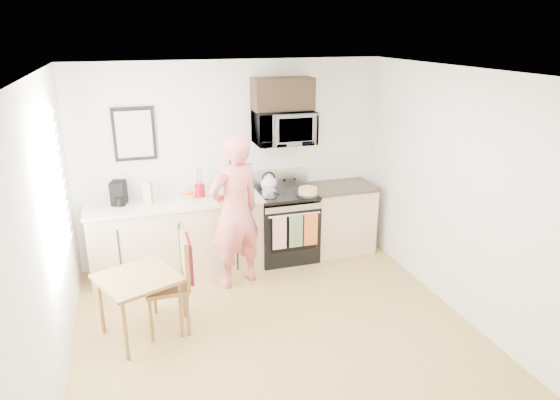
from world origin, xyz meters
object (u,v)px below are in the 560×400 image
object	(u,v)px
range	(286,227)
microwave	(284,128)
dining_table	(138,284)
person	(235,211)
chair	(180,270)
cake	(308,192)

from	to	relation	value
range	microwave	bearing A→B (deg)	90.06
microwave	dining_table	size ratio (longest dim) A/B	0.95
person	dining_table	xyz separation A→B (m)	(-1.16, -0.79, -0.35)
chair	cake	world-z (taller)	cake
range	dining_table	bearing A→B (deg)	-145.96
microwave	chair	size ratio (longest dim) A/B	0.75
microwave	person	bearing A→B (deg)	-141.58
person	chair	distance (m)	1.10
range	person	bearing A→B (deg)	-146.51
person	cake	bearing A→B (deg)	175.56
person	dining_table	world-z (taller)	person
range	chair	xyz separation A→B (m)	(-1.54, -1.28, 0.22)
range	chair	world-z (taller)	range
microwave	chair	distance (m)	2.35
range	person	xyz separation A→B (m)	(-0.79, -0.53, 0.50)
range	dining_table	xyz separation A→B (m)	(-1.95, -1.32, 0.15)
person	chair	bearing A→B (deg)	23.09
dining_table	microwave	bearing A→B (deg)	36.10
range	chair	bearing A→B (deg)	-140.12
dining_table	cake	size ratio (longest dim) A/B	2.74
microwave	dining_table	xyz separation A→B (m)	(-1.95, -1.42, -1.18)
range	person	size ratio (longest dim) A/B	0.62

